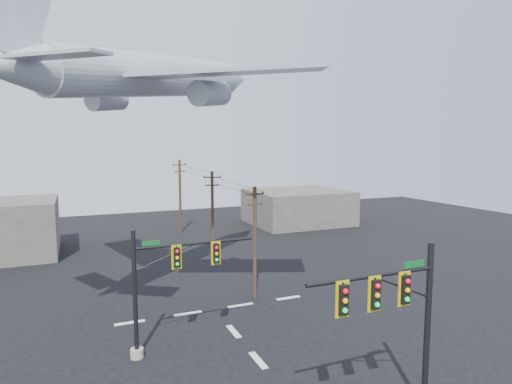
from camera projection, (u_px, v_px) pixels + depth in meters
name	position (u px, v px, depth m)	size (l,w,h in m)	color
lane_markings	(249.00, 350.00, 25.01)	(14.00, 21.20, 0.01)	silver
signal_mast_near	(402.00, 325.00, 18.18)	(6.56, 0.85, 7.74)	gray
signal_mast_far	(163.00, 287.00, 24.21)	(7.36, 0.80, 7.30)	gray
utility_pole_a	(255.00, 240.00, 33.07)	(1.73, 0.52, 8.75)	#402A1B
utility_pole_b	(213.00, 213.00, 44.60)	(1.78, 0.78, 9.19)	#402A1B
utility_pole_c	(180.00, 195.00, 57.84)	(1.98, 0.70, 9.87)	#402A1B
power_lines	(208.00, 176.00, 45.09)	(2.06, 26.99, 0.54)	black
airliner	(157.00, 77.00, 30.56)	(23.30, 22.00, 7.08)	#B1B6BE
building_right	(298.00, 207.00, 64.98)	(14.00, 12.00, 5.00)	#67635B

